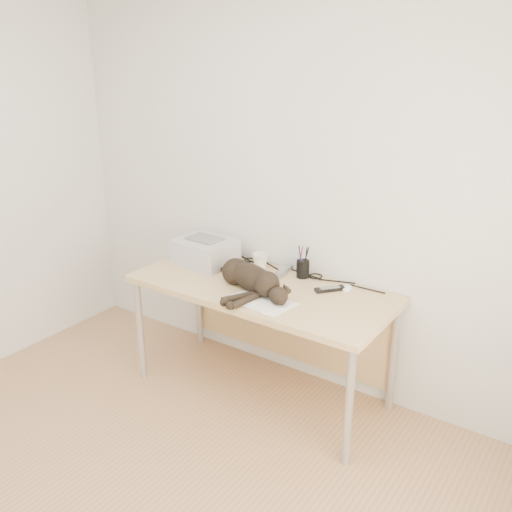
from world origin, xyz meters
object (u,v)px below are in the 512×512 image
Objects in this scene: mug at (260,261)px; printer at (205,251)px; cat at (249,278)px; mouse at (347,286)px; desk at (269,301)px; pen_cup at (303,269)px.

printer is at bearing -160.42° from mug.
cat reaches higher than mouse.
mug is at bearing 158.91° from mouse.
printer is at bearing 176.87° from desk.
printer is 0.38m from mug.
desk is 14.81× the size of mouse.
pen_cup is at bearing 52.70° from desk.
printer is 0.98m from mouse.
desk is 0.27m from cat.
mouse is at bearing 8.00° from printer.
desk is 0.50m from mouse.
pen_cup reaches higher than desk.
printer is 0.53m from cat.
printer is 3.53× the size of mug.
mug is 0.62m from mouse.
mug is at bearing 19.58° from printer.
mouse reaches higher than desk.
desk is 0.57m from printer.
desk is 2.28× the size of cat.
mouse is (0.97, 0.14, -0.07)m from printer.
cat reaches higher than desk.
cat is at bearing -99.70° from desk.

